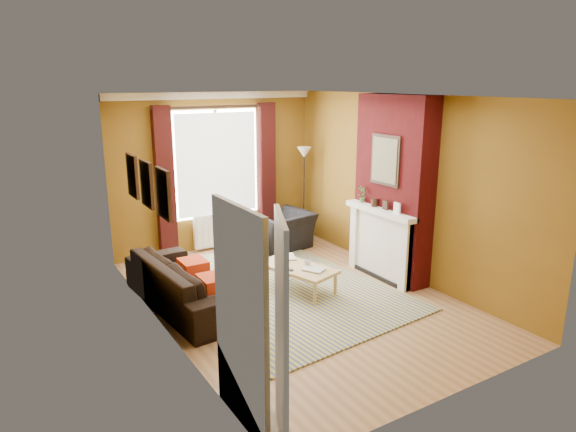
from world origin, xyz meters
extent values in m
plane|color=#966C44|center=(0.00, 0.00, 0.00)|extent=(5.50, 5.50, 0.00)
cube|color=brown|center=(0.00, 2.75, 1.40)|extent=(3.80, 0.02, 2.80)
cube|color=brown|center=(0.00, -2.75, 1.40)|extent=(3.80, 0.02, 2.80)
cube|color=brown|center=(1.90, 0.00, 1.40)|extent=(0.02, 5.50, 2.80)
cube|color=brown|center=(-1.90, 0.00, 1.40)|extent=(0.02, 5.50, 2.80)
cube|color=silver|center=(0.00, 0.00, 2.80)|extent=(3.80, 5.50, 0.01)
cube|color=#40090A|center=(1.72, 0.00, 1.40)|extent=(0.35, 1.40, 2.80)
cube|color=white|center=(1.53, 0.00, 0.55)|extent=(0.12, 1.30, 1.10)
cube|color=white|center=(1.48, 0.00, 1.08)|extent=(0.22, 1.40, 0.08)
cube|color=white|center=(1.51, -0.58, 0.52)|extent=(0.16, 0.14, 1.04)
cube|color=white|center=(1.51, 0.58, 0.52)|extent=(0.16, 0.14, 1.04)
cube|color=black|center=(1.56, 0.00, 0.45)|extent=(0.06, 0.80, 0.90)
cube|color=black|center=(1.54, 0.00, 0.03)|extent=(0.20, 1.00, 0.06)
cube|color=white|center=(1.49, -0.35, 1.20)|extent=(0.03, 0.12, 0.16)
cube|color=black|center=(1.49, -0.10, 1.19)|extent=(0.03, 0.10, 0.14)
cylinder|color=black|center=(1.49, 0.15, 1.18)|extent=(0.10, 0.10, 0.12)
cube|color=black|center=(1.53, 0.00, 1.85)|extent=(0.03, 0.60, 0.75)
cube|color=#A97839|center=(1.51, 0.00, 1.85)|extent=(0.01, 0.52, 0.66)
cube|color=white|center=(0.00, 2.71, 2.74)|extent=(3.80, 0.08, 0.12)
cube|color=white|center=(0.00, 2.72, 1.55)|extent=(1.60, 0.04, 1.90)
cube|color=white|center=(0.00, 2.68, 1.55)|extent=(1.50, 0.02, 1.80)
cube|color=white|center=(0.00, 2.70, 1.55)|extent=(0.06, 0.04, 1.90)
cube|color=#390E0D|center=(-0.98, 2.63, 1.35)|extent=(0.30, 0.16, 2.50)
cube|color=#390E0D|center=(0.98, 2.63, 1.35)|extent=(0.30, 0.16, 2.50)
cylinder|color=black|center=(0.00, 2.63, 2.55)|extent=(2.30, 0.05, 0.05)
cube|color=white|center=(0.00, 2.65, 0.35)|extent=(1.00, 0.10, 0.60)
cube|color=white|center=(-0.45, 2.59, 0.35)|extent=(0.04, 0.03, 0.56)
cube|color=white|center=(-0.34, 2.59, 0.35)|extent=(0.04, 0.03, 0.56)
cube|color=white|center=(-0.23, 2.59, 0.35)|extent=(0.04, 0.03, 0.56)
cube|color=white|center=(-0.12, 2.59, 0.35)|extent=(0.04, 0.03, 0.56)
cube|color=white|center=(-0.01, 2.59, 0.35)|extent=(0.04, 0.03, 0.56)
cube|color=white|center=(0.10, 2.59, 0.35)|extent=(0.04, 0.03, 0.56)
cube|color=white|center=(0.21, 2.59, 0.35)|extent=(0.04, 0.03, 0.56)
cube|color=white|center=(0.32, 2.59, 0.35)|extent=(0.04, 0.03, 0.56)
cube|color=white|center=(0.43, 2.59, 0.35)|extent=(0.04, 0.03, 0.56)
cube|color=black|center=(-1.87, -0.10, 1.75)|extent=(0.04, 0.44, 0.58)
cube|color=orange|center=(-1.84, -0.10, 1.75)|extent=(0.01, 0.38, 0.52)
cube|color=black|center=(-1.87, 0.55, 1.75)|extent=(0.04, 0.44, 0.58)
cube|color=#319565|center=(-1.84, 0.55, 1.75)|extent=(0.01, 0.38, 0.52)
cube|color=black|center=(-1.87, 1.20, 1.75)|extent=(0.04, 0.44, 0.58)
cube|color=#C06A30|center=(-1.84, 1.20, 1.75)|extent=(0.01, 0.38, 0.52)
cube|color=white|center=(-1.88, -2.05, 1.00)|extent=(0.05, 0.94, 2.06)
cube|color=black|center=(-1.85, -2.05, 1.00)|extent=(0.02, 0.80, 1.98)
cube|color=white|center=(-1.68, -2.41, 1.00)|extent=(0.37, 0.74, 1.98)
imported|color=#477B36|center=(1.49, 0.45, 1.26)|extent=(0.14, 0.10, 0.27)
cube|color=#B92D0F|center=(-1.27, -0.02, 0.52)|extent=(0.34, 0.40, 0.16)
cube|color=#B92D0F|center=(-1.27, 0.68, 0.52)|extent=(0.34, 0.40, 0.16)
cube|color=#304D84|center=(-0.12, 0.44, 0.01)|extent=(3.14, 4.11, 0.02)
imported|color=black|center=(-1.42, 0.58, 0.34)|extent=(1.08, 2.36, 0.67)
imported|color=black|center=(0.94, 2.03, 0.34)|extent=(1.17, 1.06, 0.67)
cube|color=#D1B679|center=(0.14, 0.22, 0.36)|extent=(0.89, 1.28, 0.05)
cylinder|color=#D1B679|center=(0.07, -0.35, 0.17)|extent=(0.06, 0.06, 0.34)
cylinder|color=#D1B679|center=(0.51, -0.21, 0.17)|extent=(0.06, 0.06, 0.34)
cylinder|color=#D1B679|center=(-0.24, 0.65, 0.17)|extent=(0.06, 0.06, 0.34)
cylinder|color=#D1B679|center=(0.21, 0.78, 0.17)|extent=(0.06, 0.06, 0.34)
cylinder|color=olive|center=(0.25, 1.89, 0.23)|extent=(0.43, 0.43, 0.47)
cylinder|color=black|center=(1.55, 2.23, 0.02)|extent=(0.34, 0.34, 0.03)
cylinder|color=black|center=(1.55, 2.23, 0.86)|extent=(0.03, 0.03, 1.66)
cone|color=beige|center=(1.55, 2.23, 1.70)|extent=(0.34, 0.34, 0.20)
imported|color=#999999|center=(0.15, -0.10, 0.40)|extent=(0.34, 0.37, 0.03)
imported|color=#999999|center=(0.09, 0.65, 0.40)|extent=(0.33, 0.37, 0.02)
imported|color=#999999|center=(0.26, 0.13, 0.43)|extent=(0.11, 0.11, 0.09)
cube|color=#242427|center=(-0.06, 0.15, 0.40)|extent=(0.11, 0.16, 0.02)
camera|label=1|loc=(-3.61, -5.69, 3.01)|focal=32.00mm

